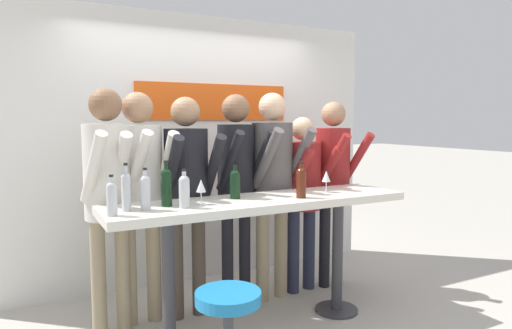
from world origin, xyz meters
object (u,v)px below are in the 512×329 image
object	(u,v)px
person_left	(140,181)
person_center	(236,173)
person_center_right	(273,172)
wine_bottle_0	(126,190)
wine_bottle_1	(301,181)
wine_bottle_4	(145,191)
wine_bottle_5	(235,183)
wine_glass_0	(201,187)
person_center_left	(187,181)
person_far_right	(333,171)
person_far_left	(108,182)
bar_stool	(228,328)
wine_bottle_3	(112,197)
tasting_table	(261,220)
person_right	(303,185)
wine_glass_1	(326,177)
wine_bottle_2	(166,185)
wine_bottle_6	(184,190)

from	to	relation	value
person_left	person_center	xyz separation A→B (m)	(0.83, -0.00, 0.02)
person_center_right	wine_bottle_0	bearing A→B (deg)	-165.10
wine_bottle_1	wine_bottle_4	distance (m)	1.17
wine_bottle_5	wine_glass_0	distance (m)	0.32
wine_bottle_0	wine_bottle_1	bearing A→B (deg)	-4.92
person_center_left	person_far_right	world-z (taller)	person_center_left
wine_bottle_1	person_far_left	bearing A→B (deg)	155.71
bar_stool	wine_bottle_5	distance (m)	1.13
bar_stool	wine_bottle_4	world-z (taller)	wine_bottle_4
person_far_right	wine_glass_0	size ratio (longest dim) A/B	10.11
person_left	wine_bottle_3	bearing A→B (deg)	-118.23
tasting_table	wine_bottle_0	distance (m)	1.04
person_right	wine_bottle_3	size ratio (longest dim) A/B	6.41
tasting_table	person_right	distance (m)	0.92
person_center	person_center_right	size ratio (longest dim) A/B	0.99
wine_bottle_3	wine_glass_1	xyz separation A→B (m)	(1.72, 0.13, 0.01)
person_center_right	wine_glass_1	world-z (taller)	person_center_right
person_far_right	wine_bottle_1	bearing A→B (deg)	-148.94
tasting_table	bar_stool	xyz separation A→B (m)	(-0.58, -0.67, -0.44)
wine_glass_0	wine_bottle_2	bearing A→B (deg)	169.67
person_left	person_far_right	size ratio (longest dim) A/B	1.02
person_center_left	wine_bottle_2	bearing A→B (deg)	-123.80
person_right	wine_bottle_3	distance (m)	1.96
bar_stool	person_right	bearing A→B (deg)	42.71
person_far_left	person_far_right	bearing A→B (deg)	-10.13
person_left	person_center_left	xyz separation A→B (m)	(0.36, -0.06, -0.02)
person_center_right	wine_bottle_2	bearing A→B (deg)	-162.38
person_center	wine_bottle_6	bearing A→B (deg)	-142.06
bar_stool	person_left	bearing A→B (deg)	99.10
person_left	wine_bottle_4	world-z (taller)	person_left
wine_bottle_2	person_center_left	bearing A→B (deg)	56.08
person_center_left	person_center_right	size ratio (longest dim) A/B	0.97
person_center_left	person_right	world-z (taller)	person_center_left
person_far_left	wine_bottle_4	distance (m)	0.53
wine_bottle_5	wine_bottle_6	world-z (taller)	wine_bottle_6
person_far_right	wine_bottle_2	size ratio (longest dim) A/B	5.68
person_far_left	bar_stool	bearing A→B (deg)	-80.29
person_far_right	person_center_left	bearing A→B (deg)	173.48
wine_bottle_2	wine_glass_0	distance (m)	0.24
wine_bottle_2	wine_bottle_5	bearing A→B (deg)	5.64
person_center	wine_glass_1	bearing A→B (deg)	-48.33
tasting_table	person_far_left	size ratio (longest dim) A/B	1.27
tasting_table	person_center_right	xyz separation A→B (m)	(0.39, 0.50, 0.29)
bar_stool	person_right	distance (m)	1.88
person_right	person_left	bearing A→B (deg)	171.86
person_right	person_far_right	world-z (taller)	person_far_right
person_left	person_center_right	distance (m)	1.17
wine_bottle_3	wine_glass_0	size ratio (longest dim) A/B	1.45
wine_bottle_1	wine_bottle_3	bearing A→B (deg)	179.97
person_left	person_center	distance (m)	0.83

